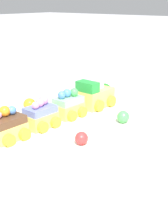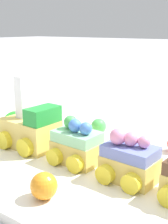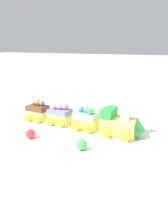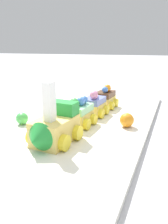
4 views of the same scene
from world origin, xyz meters
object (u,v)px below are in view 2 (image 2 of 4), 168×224
cake_car_blueberry (130,162)px  gumball_green (99,126)px  cake_car_mint (77,146)px  gumball_orange (44,186)px  cake_train_locomotive (27,128)px

cake_car_blueberry → gumball_green: bearing=-41.6°
cake_car_mint → gumball_green: size_ratio=2.49×
cake_car_mint → gumball_green: cake_car_mint is taller
cake_car_mint → gumball_orange: bearing=109.2°
cake_train_locomotive → cake_car_mint: 0.11m
cake_car_mint → gumball_orange: cake_car_mint is taller
cake_train_locomotive → cake_car_blueberry: 0.20m
gumball_orange → cake_car_mint: bearing=-73.2°
cake_car_mint → gumball_orange: (-0.03, 0.10, -0.01)m
cake_train_locomotive → gumball_green: cake_train_locomotive is taller
cake_train_locomotive → cake_car_blueberry: bearing=179.9°
cake_train_locomotive → cake_car_mint: bearing=179.9°
cake_train_locomotive → gumball_orange: 0.18m
cake_car_mint → cake_car_blueberry: (-0.09, 0.00, -0.00)m
cake_train_locomotive → cake_car_mint: (-0.11, 0.00, -0.00)m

